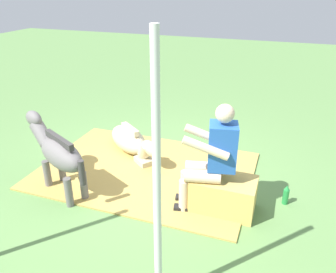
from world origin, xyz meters
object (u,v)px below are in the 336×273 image
at_px(soda_bottle, 286,195).
at_px(tent_pole_left, 157,188).
at_px(pony_lying, 131,141).
at_px(person_seated, 212,155).
at_px(pony_standing, 58,152).
at_px(hay_bale, 223,194).

bearing_deg(soda_bottle, tent_pole_left, 62.40).
bearing_deg(pony_lying, person_seated, 146.25).
height_order(pony_standing, pony_lying, pony_standing).
relative_size(pony_standing, pony_lying, 1.01).
relative_size(pony_lying, tent_pole_left, 0.55).
xyz_separation_m(pony_lying, soda_bottle, (-2.29, 0.59, -0.07)).
bearing_deg(tent_pole_left, hay_bale, -99.92).
relative_size(hay_bale, pony_lying, 0.59).
relative_size(person_seated, tent_pole_left, 0.58).
relative_size(person_seated, pony_standing, 1.04).
bearing_deg(hay_bale, soda_bottle, -152.02).
height_order(pony_standing, tent_pole_left, tent_pole_left).
bearing_deg(hay_bale, pony_lying, -30.48).
xyz_separation_m(person_seated, pony_standing, (1.83, 0.26, -0.15)).
bearing_deg(pony_lying, hay_bale, 149.52).
xyz_separation_m(hay_bale, pony_lying, (1.61, -0.95, -0.01)).
xyz_separation_m(person_seated, tent_pole_left, (0.09, 1.39, 0.41)).
distance_m(person_seated, soda_bottle, 1.09).
bearing_deg(tent_pole_left, person_seated, -93.74).
bearing_deg(soda_bottle, pony_lying, -14.37).
bearing_deg(pony_standing, tent_pole_left, 147.15).
height_order(soda_bottle, tent_pole_left, tent_pole_left).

